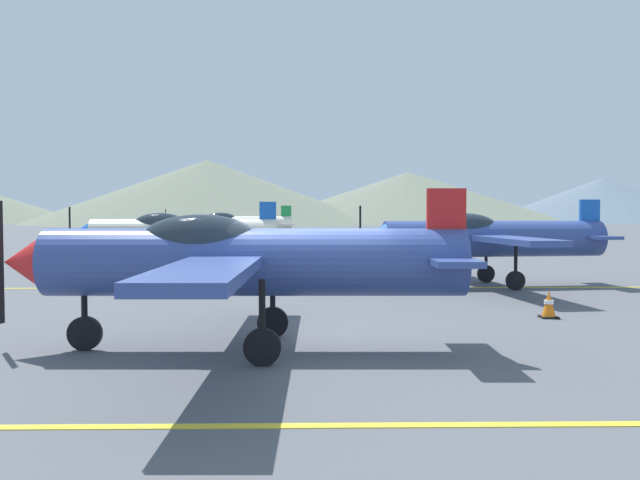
{
  "coord_description": "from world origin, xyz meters",
  "views": [
    {
      "loc": [
        -0.13,
        -11.24,
        2.27
      ],
      "look_at": [
        0.32,
        14.0,
        1.2
      ],
      "focal_mm": 37.52,
      "sensor_mm": 36.0,
      "label": 1
    }
  ],
  "objects_px": {
    "airplane_near": "(237,260)",
    "airplane_far": "(177,233)",
    "car_sedan": "(475,232)",
    "airplane_back": "(230,225)",
    "traffic_cone_front": "(549,305)",
    "airplane_mid": "(485,237)"
  },
  "relations": [
    {
      "from": "car_sedan",
      "to": "traffic_cone_front",
      "type": "height_order",
      "value": "car_sedan"
    },
    {
      "from": "airplane_far",
      "to": "airplane_back",
      "type": "relative_size",
      "value": 1.0
    },
    {
      "from": "airplane_mid",
      "to": "airplane_far",
      "type": "distance_m",
      "value": 11.34
    },
    {
      "from": "airplane_far",
      "to": "traffic_cone_front",
      "type": "bearing_deg",
      "value": -47.22
    },
    {
      "from": "airplane_near",
      "to": "airplane_far",
      "type": "distance_m",
      "value": 14.59
    },
    {
      "from": "car_sedan",
      "to": "traffic_cone_front",
      "type": "bearing_deg",
      "value": -101.45
    },
    {
      "from": "airplane_mid",
      "to": "car_sedan",
      "type": "xyz_separation_m",
      "value": [
        6.38,
        26.52,
        -0.65
      ]
    },
    {
      "from": "airplane_mid",
      "to": "airplane_back",
      "type": "xyz_separation_m",
      "value": [
        -10.08,
        20.52,
        0.0
      ]
    },
    {
      "from": "airplane_far",
      "to": "airplane_back",
      "type": "distance_m",
      "value": 15.68
    },
    {
      "from": "airplane_mid",
      "to": "traffic_cone_front",
      "type": "relative_size",
      "value": 15.02
    },
    {
      "from": "airplane_far",
      "to": "traffic_cone_front",
      "type": "distance_m",
      "value": 14.84
    },
    {
      "from": "airplane_back",
      "to": "car_sedan",
      "type": "height_order",
      "value": "airplane_back"
    },
    {
      "from": "airplane_back",
      "to": "traffic_cone_front",
      "type": "height_order",
      "value": "airplane_back"
    },
    {
      "from": "airplane_far",
      "to": "traffic_cone_front",
      "type": "height_order",
      "value": "airplane_far"
    },
    {
      "from": "car_sedan",
      "to": "traffic_cone_front",
      "type": "relative_size",
      "value": 7.38
    },
    {
      "from": "airplane_back",
      "to": "traffic_cone_front",
      "type": "relative_size",
      "value": 15.02
    },
    {
      "from": "airplane_far",
      "to": "traffic_cone_front",
      "type": "xyz_separation_m",
      "value": [
        10.05,
        -10.86,
        -1.2
      ]
    },
    {
      "from": "airplane_far",
      "to": "car_sedan",
      "type": "height_order",
      "value": "airplane_far"
    },
    {
      "from": "airplane_mid",
      "to": "airplane_far",
      "type": "relative_size",
      "value": 1.0
    },
    {
      "from": "car_sedan",
      "to": "traffic_cone_front",
      "type": "xyz_separation_m",
      "value": [
        -6.59,
        -32.54,
        -0.56
      ]
    },
    {
      "from": "airplane_near",
      "to": "airplane_far",
      "type": "bearing_deg",
      "value": 104.91
    },
    {
      "from": "traffic_cone_front",
      "to": "airplane_near",
      "type": "bearing_deg",
      "value": -152.77
    }
  ]
}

